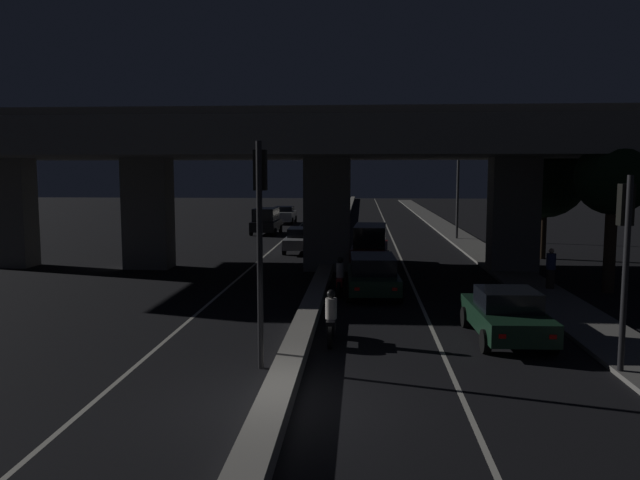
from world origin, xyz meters
The scene contains 20 objects.
ground_plane centered at (0.00, 0.00, 0.00)m, with size 200.00×200.00×0.00m, color black.
lane_line_left_inner centered at (-3.80, 35.00, 0.00)m, with size 0.12×126.00×0.00m, color beige.
lane_line_right_inner centered at (3.80, 35.00, 0.00)m, with size 0.12×126.00×0.00m, color beige.
median_divider centered at (0.00, 35.00, 0.20)m, with size 0.65×126.00×0.39m, color gray.
sidewalk_right centered at (8.60, 28.00, 0.06)m, with size 2.05×126.00×0.12m, color slate.
elevated_overpass centered at (-0.36, 17.62, 5.85)m, with size 37.63×11.88×7.81m.
traffic_light_left_of_median centered at (-0.73, 2.40, 3.68)m, with size 0.30×0.49×5.42m.
traffic_light_right_of_median centered at (7.67, 2.41, 3.17)m, with size 0.30×0.49×4.64m.
street_lamp centered at (7.84, 31.32, 4.88)m, with size 2.62×0.32×8.22m.
car_dark_green_lead centered at (5.74, 5.30, 0.73)m, with size 2.03×4.21×1.45m.
car_dark_green_second centered at (2.09, 11.46, 0.82)m, with size 2.16×4.47×1.53m.
car_dark_red_third centered at (2.08, 18.99, 1.06)m, with size 2.06×4.80×2.06m.
car_silver_lead_oncoming centered at (-1.84, 24.36, 0.74)m, with size 2.10×4.63×1.40m.
car_black_second_oncoming centered at (-5.60, 34.52, 1.02)m, with size 2.08×4.02×1.98m.
car_silver_third_oncoming centered at (-5.46, 44.35, 0.82)m, with size 2.01×4.03×1.56m.
motorcycle_black_filtering_near centered at (0.84, 4.67, 0.63)m, with size 0.32×1.79×1.49m.
motorcycle_red_filtering_mid centered at (0.85, 11.45, 0.63)m, with size 0.34×1.76×1.47m.
pedestrian_on_sidewalk centered at (9.11, 12.67, 0.91)m, with size 0.37×0.37×1.60m.
roadside_tree_kerbside_near centered at (11.33, 12.66, 4.43)m, with size 2.91×2.91×5.96m.
roadside_tree_kerbside_mid centered at (11.46, 22.25, 4.54)m, with size 4.63×4.63×6.87m.
Camera 1 is at (1.69, -12.15, 4.70)m, focal length 35.00 mm.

